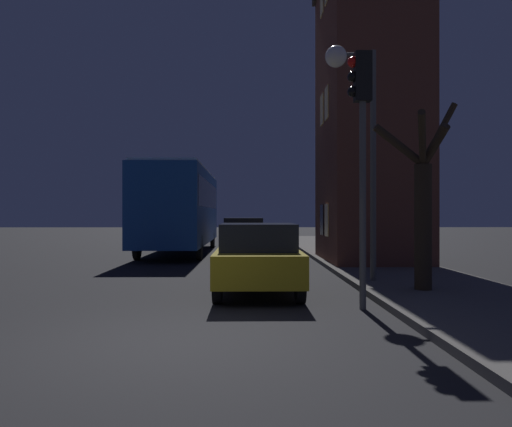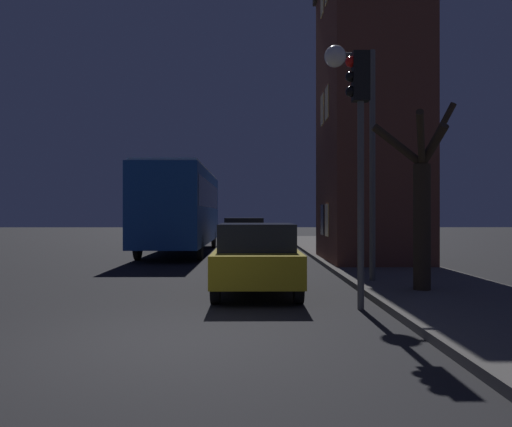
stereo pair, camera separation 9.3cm
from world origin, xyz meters
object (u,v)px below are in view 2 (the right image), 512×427
Objects in this scene: streetlamp at (351,102)px; bare_tree at (422,204)px; car_mid_lane at (244,237)px; traffic_light at (359,126)px; bus at (182,204)px; car_near_lane at (256,257)px.

bare_tree is (1.17, -1.55, -2.50)m from streetlamp.
streetlamp is at bearing -71.95° from car_mid_lane.
car_mid_lane is at bearing 101.32° from traffic_light.
streetlamp is 1.42× the size of car_mid_lane.
streetlamp is 9.40m from car_mid_lane.
streetlamp reaches higher than car_mid_lane.
traffic_light is at bearing -69.11° from bus.
streetlamp reaches higher than bare_tree.
car_near_lane is (3.23, -11.45, -1.40)m from bus.
car_near_lane is (-2.30, -1.07, -3.64)m from streetlamp.
car_mid_lane reaches higher than car_near_lane.
streetlamp is 0.54× the size of bus.
traffic_light is 2.55m from bare_tree.
bare_tree is at bearing -68.51° from car_mid_lane.
bare_tree is 0.99× the size of car_mid_lane.
bus reaches higher than car_near_lane.
car_mid_lane is (-0.39, 9.31, 0.01)m from car_near_lane.
traffic_light reaches higher than bare_tree.
bus is 3.82m from car_mid_lane.
traffic_light is 3.65m from car_near_lane.
car_mid_lane is at bearing 111.49° from bare_tree.
streetlamp is at bearing 24.95° from car_near_lane.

